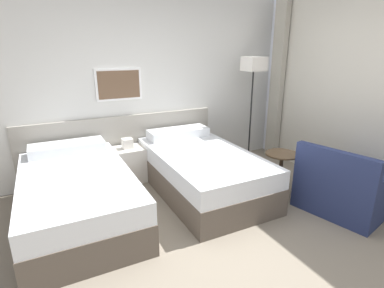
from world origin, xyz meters
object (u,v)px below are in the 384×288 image
side_table (281,166)px  armchair (343,189)px  bed_near_window (202,171)px  floor_lamp (253,72)px  nightstand (129,164)px  bed_near_door (78,195)px

side_table → armchair: 0.76m
bed_near_window → armchair: bearing=-43.4°
bed_near_window → armchair: armchair is taller
bed_near_window → floor_lamp: floor_lamp is taller
bed_near_window → side_table: size_ratio=3.54×
side_table → floor_lamp: bearing=74.7°
nightstand → armchair: size_ratio=0.60×
nightstand → side_table: 2.10m
bed_near_window → bed_near_door: bearing=180.0°
bed_near_window → side_table: bearing=-31.7°
bed_near_door → armchair: armchair is taller
bed_near_door → armchair: 3.05m
bed_near_window → side_table: (0.87, -0.54, 0.10)m
floor_lamp → side_table: bearing=-105.3°
floor_lamp → side_table: (-0.29, -1.05, -1.10)m
bed_near_door → armchair: size_ratio=1.88×
nightstand → floor_lamp: 2.31m
bed_near_window → side_table: bed_near_window is taller
bed_near_window → floor_lamp: size_ratio=1.16×
bed_near_door → bed_near_window: bearing=0.0°
bed_near_window → armchair: (1.25, -1.19, -0.03)m
floor_lamp → armchair: bearing=-86.9°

